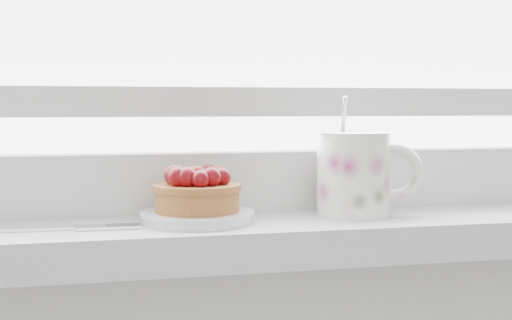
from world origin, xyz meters
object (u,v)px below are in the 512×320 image
object	(u,v)px
saucer	(197,217)
fork	(36,229)
raspberry_tart	(197,191)
floral_mug	(357,172)

from	to	relation	value
saucer	fork	size ratio (longest dim) A/B	0.60
saucer	raspberry_tart	bearing A→B (deg)	-157.94
raspberry_tart	saucer	bearing A→B (deg)	22.06
floral_mug	fork	distance (m)	0.36
raspberry_tart	floral_mug	xyz separation A→B (m)	(0.19, 0.01, 0.02)
saucer	fork	bearing A→B (deg)	-175.29
raspberry_tart	floral_mug	size ratio (longest dim) A/B	0.70
saucer	raspberry_tart	world-z (taller)	raspberry_tart
floral_mug	saucer	bearing A→B (deg)	-177.86
raspberry_tart	fork	bearing A→B (deg)	-175.34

